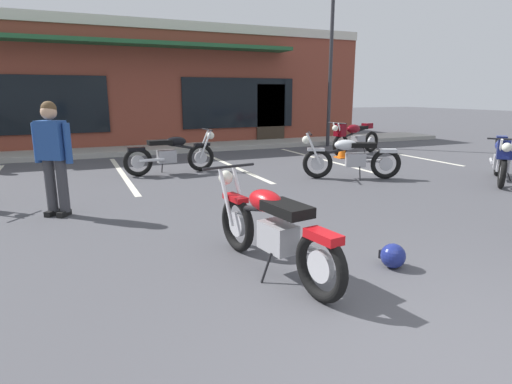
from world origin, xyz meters
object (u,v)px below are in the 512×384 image
object	(u,v)px
person_in_black_shirt	(53,152)
traffic_cone	(342,149)
motorcycle_orange_scrambler	(351,157)
parking_lot_lamp_post	(333,47)
motorcycle_silver_naked	(502,157)
motorcycle_foreground_classic	(272,228)
motorcycle_blue_standard	(354,137)
helmet_on_pavement	(393,256)
motorcycle_red_sportbike	(171,153)

from	to	relation	value
person_in_black_shirt	traffic_cone	bearing A→B (deg)	23.25
motorcycle_orange_scrambler	parking_lot_lamp_post	world-z (taller)	parking_lot_lamp_post
motorcycle_silver_naked	person_in_black_shirt	bearing A→B (deg)	172.90
motorcycle_foreground_classic	motorcycle_blue_standard	bearing A→B (deg)	48.34
motorcycle_blue_standard	motorcycle_orange_scrambler	size ratio (longest dim) A/B	1.06
motorcycle_orange_scrambler	parking_lot_lamp_post	bearing A→B (deg)	61.08
parking_lot_lamp_post	motorcycle_blue_standard	bearing A→B (deg)	-102.25
motorcycle_foreground_classic	person_in_black_shirt	world-z (taller)	person_in_black_shirt
motorcycle_blue_standard	person_in_black_shirt	distance (m)	8.73
motorcycle_silver_naked	motorcycle_orange_scrambler	bearing A→B (deg)	147.90
motorcycle_silver_naked	helmet_on_pavement	bearing A→B (deg)	-153.02
motorcycle_blue_standard	helmet_on_pavement	bearing A→B (deg)	-123.76
motorcycle_orange_scrambler	parking_lot_lamp_post	distance (m)	6.28
motorcycle_red_sportbike	helmet_on_pavement	distance (m)	6.29
person_in_black_shirt	motorcycle_silver_naked	bearing A→B (deg)	-7.10
motorcycle_orange_scrambler	motorcycle_red_sportbike	bearing A→B (deg)	147.95
helmet_on_pavement	traffic_cone	xyz separation A→B (m)	(4.03, 6.66, 0.13)
motorcycle_blue_standard	traffic_cone	bearing A→B (deg)	-148.26
parking_lot_lamp_post	helmet_on_pavement	bearing A→B (deg)	-119.77
motorcycle_red_sportbike	helmet_on_pavement	world-z (taller)	motorcycle_red_sportbike
motorcycle_orange_scrambler	motorcycle_silver_naked	bearing A→B (deg)	-32.10
motorcycle_blue_standard	parking_lot_lamp_post	bearing A→B (deg)	77.75
motorcycle_red_sportbike	parking_lot_lamp_post	size ratio (longest dim) A/B	0.42
motorcycle_foreground_classic	traffic_cone	distance (m)	8.14
motorcycle_silver_naked	helmet_on_pavement	world-z (taller)	motorcycle_silver_naked
motorcycle_red_sportbike	motorcycle_foreground_classic	bearing A→B (deg)	-92.78
motorcycle_red_sportbike	motorcycle_orange_scrambler	xyz separation A→B (m)	(3.36, -2.10, 0.00)
motorcycle_silver_naked	parking_lot_lamp_post	bearing A→B (deg)	88.25
motorcycle_red_sportbike	motorcycle_orange_scrambler	world-z (taller)	same
motorcycle_red_sportbike	person_in_black_shirt	xyz separation A→B (m)	(-2.30, -2.67, 0.49)
motorcycle_foreground_classic	motorcycle_silver_naked	size ratio (longest dim) A/B	1.20
motorcycle_foreground_classic	traffic_cone	size ratio (longest dim) A/B	3.96
motorcycle_silver_naked	helmet_on_pavement	distance (m)	5.59
helmet_on_pavement	motorcycle_foreground_classic	bearing A→B (deg)	160.47
motorcycle_blue_standard	motorcycle_silver_naked	bearing A→B (deg)	-87.24
motorcycle_blue_standard	motorcycle_foreground_classic	bearing A→B (deg)	-131.66
motorcycle_silver_naked	helmet_on_pavement	xyz separation A→B (m)	(-4.97, -2.53, -0.40)
motorcycle_foreground_classic	parking_lot_lamp_post	bearing A→B (deg)	53.53
traffic_cone	parking_lot_lamp_post	distance (m)	3.99
parking_lot_lamp_post	person_in_black_shirt	bearing A→B (deg)	-146.80
motorcycle_foreground_classic	person_in_black_shirt	bearing A→B (deg)	122.84
motorcycle_red_sportbike	parking_lot_lamp_post	xyz separation A→B (m)	(6.08, 2.82, 2.80)
motorcycle_red_sportbike	motorcycle_silver_naked	bearing A→B (deg)	-32.07
motorcycle_blue_standard	parking_lot_lamp_post	distance (m)	3.37
helmet_on_pavement	traffic_cone	distance (m)	7.79
motorcycle_orange_scrambler	helmet_on_pavement	xyz separation A→B (m)	(-2.45, -4.11, -0.33)
person_in_black_shirt	motorcycle_orange_scrambler	bearing A→B (deg)	5.67
motorcycle_red_sportbike	person_in_black_shirt	distance (m)	3.55
motorcycle_red_sportbike	helmet_on_pavement	size ratio (longest dim) A/B	8.11
motorcycle_foreground_classic	person_in_black_shirt	xyz separation A→B (m)	(-2.02, 3.13, 0.49)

